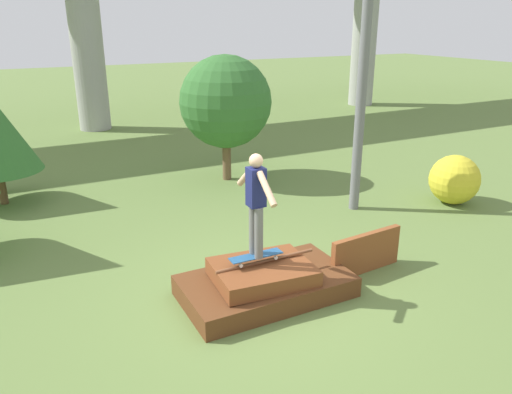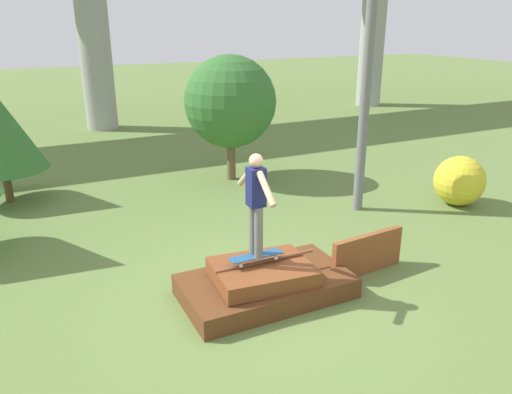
{
  "view_description": "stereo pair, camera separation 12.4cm",
  "coord_description": "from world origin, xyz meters",
  "views": [
    {
      "loc": [
        -3.04,
        -5.6,
        3.8
      ],
      "look_at": [
        -0.15,
        0.02,
        1.54
      ],
      "focal_mm": 35.0,
      "sensor_mm": 36.0,
      "label": 1
    },
    {
      "loc": [
        -2.93,
        -5.65,
        3.8
      ],
      "look_at": [
        -0.15,
        0.02,
        1.54
      ],
      "focal_mm": 35.0,
      "sensor_mm": 36.0,
      "label": 2
    }
  ],
  "objects": [
    {
      "name": "skater",
      "position": [
        -0.15,
        0.02,
        1.51
      ],
      "size": [
        0.22,
        1.08,
        1.47
      ],
      "color": "slate",
      "rests_on": "skateboard"
    },
    {
      "name": "tree_behind_left",
      "position": [
        1.79,
        5.37,
        1.93
      ],
      "size": [
        2.21,
        2.21,
        3.04
      ],
      "color": "brown",
      "rests_on": "ground_plane"
    },
    {
      "name": "scrap_pile",
      "position": [
        -0.02,
        -0.01,
        0.22
      ],
      "size": [
        2.41,
        1.35,
        0.58
      ],
      "color": "#5B3319",
      "rests_on": "ground_plane"
    },
    {
      "name": "bush_yellow_flowering",
      "position": [
        5.45,
        1.55,
        0.53
      ],
      "size": [
        1.07,
        1.07,
        1.07
      ],
      "color": "gold",
      "rests_on": "ground_plane"
    },
    {
      "name": "ground_plane",
      "position": [
        0.0,
        0.0,
        0.0
      ],
      "size": [
        80.0,
        80.0,
        0.0
      ],
      "primitive_type": "plane",
      "color": "olive"
    },
    {
      "name": "skateboard",
      "position": [
        -0.15,
        0.02,
        0.65
      ],
      "size": [
        0.78,
        0.2,
        0.09
      ],
      "color": "#23517F",
      "rests_on": "scrap_pile"
    },
    {
      "name": "scrap_plank_loose",
      "position": [
        1.75,
        -0.08,
        0.33
      ],
      "size": [
        1.36,
        0.21,
        0.65
      ],
      "color": "brown",
      "rests_on": "ground_plane"
    }
  ]
}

